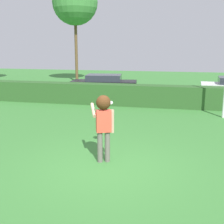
# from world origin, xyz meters

# --- Properties ---
(ground_plane) EXTENTS (60.00, 60.00, 0.00)m
(ground_plane) POSITION_xyz_m (0.00, 0.00, 0.00)
(ground_plane) COLOR #397834
(person) EXTENTS (0.75, 0.66, 1.81)m
(person) POSITION_xyz_m (-0.14, 0.32, 1.19)
(person) COLOR #66605A
(person) RESTS_ON ground
(frisbee) EXTENTS (0.28, 0.28, 0.06)m
(frisbee) POSITION_xyz_m (-0.21, 1.14, 1.46)
(frisbee) COLOR white
(hedge_row) EXTENTS (25.25, 0.90, 1.09)m
(hedge_row) POSITION_xyz_m (0.00, 8.07, 0.55)
(hedge_row) COLOR #2B5424
(hedge_row) RESTS_ON ground
(parked_car_black) EXTENTS (4.37, 2.20, 1.25)m
(parked_car_black) POSITION_xyz_m (-3.00, 11.53, 0.69)
(parked_car_black) COLOR black
(parked_car_black) RESTS_ON ground
(birch_tree) EXTENTS (3.73, 3.73, 8.44)m
(birch_tree) POSITION_xyz_m (-6.86, 17.16, 6.55)
(birch_tree) COLOR brown
(birch_tree) RESTS_ON ground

